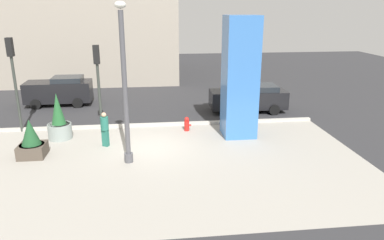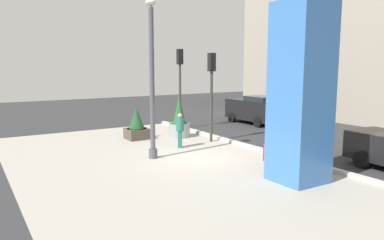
{
  "view_description": "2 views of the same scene",
  "coord_description": "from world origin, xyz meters",
  "px_view_note": "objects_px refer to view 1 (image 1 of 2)",
  "views": [
    {
      "loc": [
        0.06,
        -15.7,
        6.23
      ],
      "look_at": [
        1.77,
        -1.11,
        1.61
      ],
      "focal_mm": 34.04,
      "sensor_mm": 36.0,
      "label": 1
    },
    {
      "loc": [
        12.81,
        -8.1,
        3.85
      ],
      "look_at": [
        1.43,
        -1.08,
        1.88
      ],
      "focal_mm": 35.0,
      "sensor_mm": 36.0,
      "label": 2
    }
  ],
  "objects_px": {
    "lamp_post": "(125,89)",
    "art_pillar_blue": "(240,78)",
    "potted_plant_mid_plaza": "(59,122)",
    "pedestrian_on_sidewalk": "(105,128)",
    "car_far_lane": "(249,98)",
    "traffic_light_far_side": "(98,75)",
    "traffic_light_corner": "(13,70)",
    "fire_hydrant": "(187,124)",
    "car_curb_east": "(60,91)",
    "potted_plant_curbside": "(31,141)"
  },
  "relations": [
    {
      "from": "potted_plant_mid_plaza",
      "to": "potted_plant_curbside",
      "type": "xyz_separation_m",
      "value": [
        -0.67,
        -2.17,
        -0.13
      ]
    },
    {
      "from": "car_curb_east",
      "to": "car_far_lane",
      "type": "relative_size",
      "value": 0.9
    },
    {
      "from": "car_far_lane",
      "to": "pedestrian_on_sidewalk",
      "type": "relative_size",
      "value": 2.85
    },
    {
      "from": "potted_plant_mid_plaza",
      "to": "traffic_light_far_side",
      "type": "bearing_deg",
      "value": 21.62
    },
    {
      "from": "potted_plant_mid_plaza",
      "to": "pedestrian_on_sidewalk",
      "type": "bearing_deg",
      "value": -29.03
    },
    {
      "from": "car_curb_east",
      "to": "pedestrian_on_sidewalk",
      "type": "height_order",
      "value": "car_curb_east"
    },
    {
      "from": "fire_hydrant",
      "to": "potted_plant_curbside",
      "type": "bearing_deg",
      "value": -159.4
    },
    {
      "from": "traffic_light_far_side",
      "to": "pedestrian_on_sidewalk",
      "type": "relative_size",
      "value": 2.72
    },
    {
      "from": "potted_plant_mid_plaza",
      "to": "pedestrian_on_sidewalk",
      "type": "height_order",
      "value": "potted_plant_mid_plaza"
    },
    {
      "from": "art_pillar_blue",
      "to": "potted_plant_curbside",
      "type": "height_order",
      "value": "art_pillar_blue"
    },
    {
      "from": "traffic_light_far_side",
      "to": "traffic_light_corner",
      "type": "bearing_deg",
      "value": 172.06
    },
    {
      "from": "potted_plant_curbside",
      "to": "fire_hydrant",
      "type": "bearing_deg",
      "value": 20.6
    },
    {
      "from": "traffic_light_corner",
      "to": "traffic_light_far_side",
      "type": "height_order",
      "value": "traffic_light_corner"
    },
    {
      "from": "pedestrian_on_sidewalk",
      "to": "car_curb_east",
      "type": "bearing_deg",
      "value": 115.38
    },
    {
      "from": "art_pillar_blue",
      "to": "car_far_lane",
      "type": "xyz_separation_m",
      "value": [
        1.66,
        4.15,
        -2.07
      ]
    },
    {
      "from": "car_curb_east",
      "to": "pedestrian_on_sidewalk",
      "type": "distance_m",
      "value": 8.76
    },
    {
      "from": "art_pillar_blue",
      "to": "traffic_light_far_side",
      "type": "distance_m",
      "value": 6.97
    },
    {
      "from": "traffic_light_corner",
      "to": "car_far_lane",
      "type": "distance_m",
      "value": 13.1
    },
    {
      "from": "lamp_post",
      "to": "car_curb_east",
      "type": "height_order",
      "value": "lamp_post"
    },
    {
      "from": "fire_hydrant",
      "to": "traffic_light_corner",
      "type": "relative_size",
      "value": 0.16
    },
    {
      "from": "art_pillar_blue",
      "to": "lamp_post",
      "type": "bearing_deg",
      "value": -152.47
    },
    {
      "from": "potted_plant_mid_plaza",
      "to": "car_curb_east",
      "type": "bearing_deg",
      "value": 102.18
    },
    {
      "from": "art_pillar_blue",
      "to": "potted_plant_curbside",
      "type": "distance_m",
      "value": 9.85
    },
    {
      "from": "potted_plant_curbside",
      "to": "fire_hydrant",
      "type": "relative_size",
      "value": 2.24
    },
    {
      "from": "potted_plant_mid_plaza",
      "to": "potted_plant_curbside",
      "type": "relative_size",
      "value": 1.36
    },
    {
      "from": "art_pillar_blue",
      "to": "car_far_lane",
      "type": "relative_size",
      "value": 1.25
    },
    {
      "from": "car_curb_east",
      "to": "traffic_light_far_side",
      "type": "bearing_deg",
      "value": -60.29
    },
    {
      "from": "lamp_post",
      "to": "art_pillar_blue",
      "type": "distance_m",
      "value": 5.99
    },
    {
      "from": "pedestrian_on_sidewalk",
      "to": "fire_hydrant",
      "type": "bearing_deg",
      "value": 23.64
    },
    {
      "from": "car_curb_east",
      "to": "pedestrian_on_sidewalk",
      "type": "bearing_deg",
      "value": -64.62
    },
    {
      "from": "traffic_light_corner",
      "to": "traffic_light_far_side",
      "type": "bearing_deg",
      "value": -7.94
    },
    {
      "from": "lamp_post",
      "to": "art_pillar_blue",
      "type": "relative_size",
      "value": 1.1
    },
    {
      "from": "car_far_lane",
      "to": "traffic_light_far_side",
      "type": "bearing_deg",
      "value": -161.08
    },
    {
      "from": "potted_plant_mid_plaza",
      "to": "lamp_post",
      "type": "bearing_deg",
      "value": -43.02
    },
    {
      "from": "lamp_post",
      "to": "art_pillar_blue",
      "type": "height_order",
      "value": "lamp_post"
    },
    {
      "from": "fire_hydrant",
      "to": "car_curb_east",
      "type": "xyz_separation_m",
      "value": [
        -7.71,
        6.18,
        0.59
      ]
    },
    {
      "from": "potted_plant_curbside",
      "to": "traffic_light_far_side",
      "type": "distance_m",
      "value": 4.53
    },
    {
      "from": "art_pillar_blue",
      "to": "fire_hydrant",
      "type": "relative_size",
      "value": 7.78
    },
    {
      "from": "car_far_lane",
      "to": "pedestrian_on_sidewalk",
      "type": "height_order",
      "value": "car_far_lane"
    },
    {
      "from": "art_pillar_blue",
      "to": "potted_plant_mid_plaza",
      "type": "height_order",
      "value": "art_pillar_blue"
    },
    {
      "from": "art_pillar_blue",
      "to": "car_far_lane",
      "type": "distance_m",
      "value": 4.93
    },
    {
      "from": "traffic_light_far_side",
      "to": "potted_plant_curbside",
      "type": "bearing_deg",
      "value": -131.46
    },
    {
      "from": "traffic_light_corner",
      "to": "car_curb_east",
      "type": "distance_m",
      "value": 5.8
    },
    {
      "from": "pedestrian_on_sidewalk",
      "to": "traffic_light_far_side",
      "type": "bearing_deg",
      "value": 101.26
    },
    {
      "from": "art_pillar_blue",
      "to": "fire_hydrant",
      "type": "xyz_separation_m",
      "value": [
        -2.49,
        0.91,
        -2.55
      ]
    },
    {
      "from": "potted_plant_curbside",
      "to": "traffic_light_corner",
      "type": "bearing_deg",
      "value": 113.97
    },
    {
      "from": "potted_plant_curbside",
      "to": "traffic_light_corner",
      "type": "distance_m",
      "value": 4.58
    },
    {
      "from": "lamp_post",
      "to": "car_curb_east",
      "type": "distance_m",
      "value": 11.22
    },
    {
      "from": "traffic_light_corner",
      "to": "car_far_lane",
      "type": "bearing_deg",
      "value": 10.47
    },
    {
      "from": "traffic_light_corner",
      "to": "car_curb_east",
      "type": "xyz_separation_m",
      "value": [
        0.81,
        5.29,
        -2.24
      ]
    }
  ]
}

